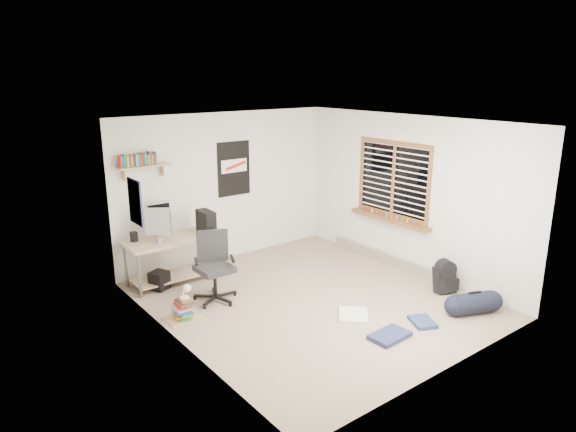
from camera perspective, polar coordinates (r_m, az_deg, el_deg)
floor at (r=7.39m, az=2.57°, el=-9.33°), size 4.00×4.50×0.01m
ceiling at (r=6.73m, az=2.83°, el=10.45°), size 4.00×4.50×0.01m
back_wall at (r=8.74m, az=-6.89°, el=3.22°), size 4.00×0.01×2.50m
left_wall at (r=5.91m, az=-12.35°, el=-3.07°), size 0.01×4.50×2.50m
right_wall at (r=8.35m, az=13.27°, el=2.33°), size 0.01×4.50×2.50m
desk at (r=8.07m, az=-12.39°, el=-4.65°), size 1.57×0.90×0.67m
monitor_left at (r=7.74m, az=-14.18°, el=-1.65°), size 0.35×0.28×0.40m
monitor_right at (r=8.03m, az=-14.12°, el=-0.96°), size 0.38×0.10×0.42m
pc_tower at (r=8.03m, az=-9.09°, el=-0.77°), size 0.19×0.38×0.39m
keyboard at (r=7.92m, az=-13.71°, el=-2.67°), size 0.44×0.17×0.02m
speaker_left at (r=7.92m, az=-16.75°, el=-2.31°), size 0.10×0.10×0.18m
speaker_right at (r=7.91m, az=-8.73°, el=-1.77°), size 0.12×0.12×0.19m
office_chair at (r=7.26m, az=-8.17°, el=-5.70°), size 0.85×0.85×0.99m
wall_shelf at (r=7.91m, az=-15.66°, el=5.37°), size 0.80×0.22×0.24m
poster_back_wall at (r=8.74m, az=-6.02°, el=5.25°), size 0.62×0.03×0.92m
poster_left_wall at (r=6.92m, az=-16.62°, el=1.51°), size 0.02×0.42×0.60m
window at (r=8.46m, az=11.55°, el=3.98°), size 0.10×1.50×1.26m
baseboard_heater at (r=8.83m, az=11.10°, el=-4.69°), size 0.08×2.50×0.18m
backpack at (r=7.89m, az=17.00°, el=-6.75°), size 0.36×0.32×0.39m
duffel_bag at (r=7.37m, az=19.92°, el=-9.13°), size 0.38×0.38×0.57m
tshirt at (r=6.97m, az=7.27°, el=-10.82°), size 0.57×0.58×0.04m
jeans_a at (r=6.52m, az=11.23°, el=-12.90°), size 0.51×0.34×0.05m
jeans_b at (r=6.95m, az=14.72°, el=-11.29°), size 0.40×0.44×0.05m
book_stack at (r=6.94m, az=-11.60°, el=-9.97°), size 0.47×0.39×0.32m
desk_lamp at (r=6.83m, az=-11.48°, el=-8.25°), size 0.13×0.20×0.19m
subwoofer at (r=7.91m, az=-14.11°, el=-6.94°), size 0.32×0.32×0.27m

